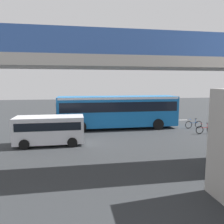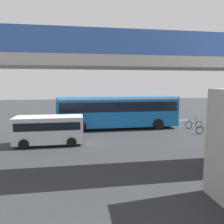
% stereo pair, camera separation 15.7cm
% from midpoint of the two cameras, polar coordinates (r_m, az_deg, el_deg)
% --- Properties ---
extents(ground, '(80.00, 80.00, 0.00)m').
position_cam_midpoint_polar(ground, '(22.71, 1.99, -3.70)').
color(ground, '#2D3033').
extents(city_bus, '(11.54, 2.85, 3.15)m').
position_cam_midpoint_polar(city_bus, '(21.38, 1.74, 0.71)').
color(city_bus, '#196BB7').
rests_on(city_bus, ground).
extents(parked_van, '(4.80, 2.17, 2.05)m').
position_cam_midpoint_polar(parked_van, '(16.44, -15.74, -4.11)').
color(parked_van, silver).
rests_on(parked_van, ground).
extents(bicycle_red, '(1.77, 0.44, 0.96)m').
position_cam_midpoint_polar(bicycle_red, '(20.91, 23.31, -4.25)').
color(bicycle_red, black).
rests_on(bicycle_red, ground).
extents(bicycle_blue, '(1.77, 0.44, 0.96)m').
position_cam_midpoint_polar(bicycle_blue, '(23.05, 20.71, -3.08)').
color(bicycle_blue, black).
rests_on(bicycle_blue, ground).
extents(pedestrian, '(0.38, 0.38, 1.79)m').
position_cam_midpoint_polar(pedestrian, '(24.74, 1.52, -0.69)').
color(pedestrian, '#2D2D38').
rests_on(pedestrian, ground).
extents(lane_dash_leftmost, '(2.00, 0.20, 0.01)m').
position_cam_midpoint_polar(lane_dash_leftmost, '(27.65, 17.46, -2.02)').
color(lane_dash_leftmost, silver).
rests_on(lane_dash_leftmost, ground).
extents(lane_dash_left, '(2.00, 0.20, 0.01)m').
position_cam_midpoint_polar(lane_dash_left, '(26.12, 9.58, -2.32)').
color(lane_dash_left, silver).
rests_on(lane_dash_left, ground).
extents(lane_dash_centre, '(2.00, 0.20, 0.01)m').
position_cam_midpoint_polar(lane_dash_centre, '(25.13, 0.89, -2.60)').
color(lane_dash_centre, silver).
rests_on(lane_dash_centre, ground).
extents(lane_dash_right, '(2.00, 0.20, 0.01)m').
position_cam_midpoint_polar(lane_dash_right, '(24.76, -8.27, -2.83)').
color(lane_dash_right, silver).
rests_on(lane_dash_right, ground).
extents(lane_dash_rightmost, '(2.00, 0.20, 0.01)m').
position_cam_midpoint_polar(lane_dash_rightmost, '(25.04, -17.47, -2.99)').
color(lane_dash_rightmost, silver).
rests_on(lane_dash_rightmost, ground).
extents(pedestrian_overpass, '(31.48, 2.60, 6.74)m').
position_cam_midpoint_polar(pedestrian_overpass, '(11.64, 12.82, 10.44)').
color(pedestrian_overpass, '#B2ADA5').
rests_on(pedestrian_overpass, ground).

